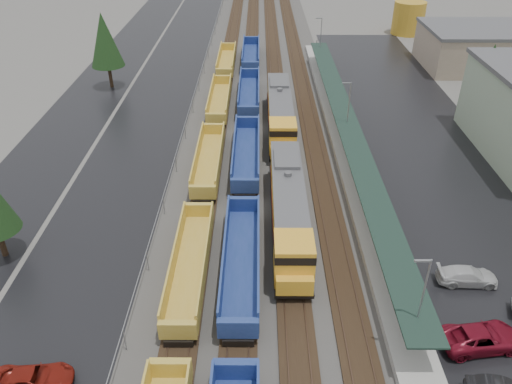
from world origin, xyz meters
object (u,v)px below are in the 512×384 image
parked_car_east_b (481,338)px  well_string_yellow (201,204)px  locomotive_trail (280,114)px  storage_tank (408,18)px  well_string_blue (244,198)px  locomotive_lead (289,210)px  parked_car_west_c (32,380)px  parked_car_east_c (467,276)px

parked_car_east_b → well_string_yellow: bearing=44.5°
locomotive_trail → storage_tank: storage_tank is taller
well_string_blue → parked_car_east_b: 23.18m
well_string_yellow → parked_car_east_b: (20.35, -15.52, -0.40)m
locomotive_lead → parked_car_west_c: (-16.63, -16.32, -1.70)m
parked_car_east_b → parked_car_west_c: bearing=88.6°
locomotive_trail → parked_car_east_b: (12.35, -33.87, -1.62)m
locomotive_trail → well_string_yellow: size_ratio=0.20×
parked_car_west_c → parked_car_east_c: parked_car_west_c is taller
locomotive_lead → parked_car_east_c: size_ratio=4.24×
locomotive_lead → locomotive_trail: same height
storage_tank → parked_car_east_b: 81.87m
well_string_yellow → storage_tank: storage_tank is taller
locomotive_lead → parked_car_east_c: locomotive_lead is taller
storage_tank → well_string_blue: bearing=-116.2°
locomotive_lead → parked_car_west_c: locomotive_lead is taller
well_string_blue → parked_car_east_c: bearing=-30.0°
well_string_blue → storage_tank: 71.34m
locomotive_lead → locomotive_trail: 21.00m
parked_car_east_c → storage_tank: bearing=-8.7°
storage_tank → parked_car_west_c: storage_tank is taller
parked_car_east_c → parked_car_west_c: bearing=109.7°
storage_tank → parked_car_east_c: bearing=-100.6°
storage_tank → parked_car_east_c: size_ratio=1.34×
locomotive_lead → well_string_blue: locomotive_lead is taller
well_string_yellow → well_string_blue: well_string_blue is taller
well_string_yellow → parked_car_east_c: bearing=-23.2°
storage_tank → parked_car_east_c: 75.49m
locomotive_trail → parked_car_east_b: size_ratio=3.58×
parked_car_east_b → locomotive_lead: bearing=35.6°
storage_tank → parked_car_east_b: bearing=-100.6°
parked_car_east_b → parked_car_east_c: parked_car_east_b is taller
locomotive_lead → parked_car_east_b: locomotive_lead is taller
locomotive_lead → parked_car_east_b: 17.91m
parked_car_west_c → parked_car_east_b: (28.97, 3.45, 0.08)m
storage_tank → parked_car_west_c: (-44.09, -83.88, -2.44)m
parked_car_east_b → storage_tank: bearing=-18.8°
locomotive_trail → well_string_blue: size_ratio=0.19×
well_string_yellow → parked_car_west_c: size_ratio=20.18×
well_string_blue → parked_car_west_c: well_string_blue is taller
locomotive_trail → well_string_blue: (-4.00, -17.44, -1.16)m
parked_car_west_c → parked_car_east_c: (30.27, 9.71, -0.02)m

